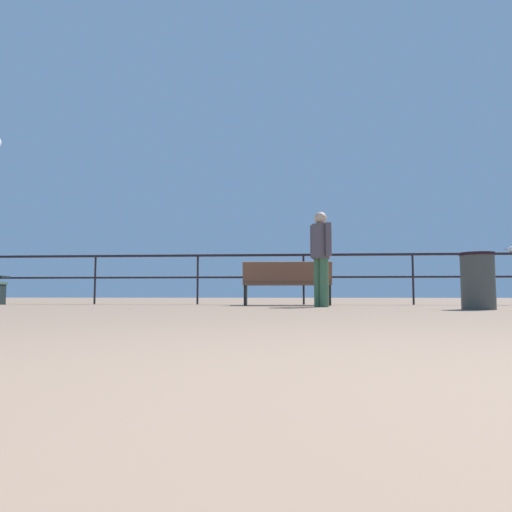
{
  "coord_description": "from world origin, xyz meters",
  "views": [
    {
      "loc": [
        -0.29,
        -1.03,
        0.22
      ],
      "look_at": [
        -1.0,
        8.75,
        1.02
      ],
      "focal_mm": 33.05,
      "sensor_mm": 36.0,
      "label": 1
    }
  ],
  "objects": [
    {
      "name": "person_by_bench",
      "position": [
        0.25,
        7.25,
        0.96
      ],
      "size": [
        0.35,
        0.46,
        1.67
      ],
      "color": "#3B6643",
      "rests_on": "ground_plane"
    },
    {
      "name": "trash_bin",
      "position": [
        2.43,
        6.02,
        0.42
      ],
      "size": [
        0.49,
        0.49,
        0.83
      ],
      "color": "#3F413C",
      "rests_on": "ground_plane"
    },
    {
      "name": "pier_railing",
      "position": [
        0.0,
        9.25,
        0.82
      ],
      "size": [
        18.7,
        0.05,
        1.1
      ],
      "color": "black",
      "rests_on": "ground_plane"
    },
    {
      "name": "ground_plane",
      "position": [
        0.0,
        0.0,
        0.0
      ],
      "size": [
        60.0,
        60.0,
        0.0
      ],
      "primitive_type": "plane",
      "color": "#8C6E57"
    },
    {
      "name": "bench_near_left",
      "position": [
        -0.35,
        8.39,
        0.48
      ],
      "size": [
        1.77,
        0.73,
        0.86
      ],
      "color": "brown",
      "rests_on": "ground_plane"
    }
  ]
}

